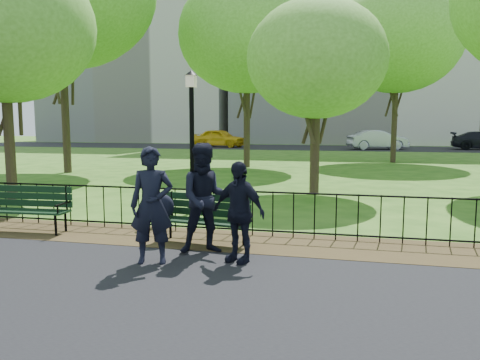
% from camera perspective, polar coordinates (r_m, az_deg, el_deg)
% --- Properties ---
extents(ground, '(120.00, 120.00, 0.00)m').
position_cam_1_polar(ground, '(7.53, -6.18, -10.10)').
color(ground, '#2B5917').
extents(dirt_strip, '(60.00, 1.60, 0.01)m').
position_cam_1_polar(dirt_strip, '(8.90, -2.95, -7.28)').
color(dirt_strip, '#3A2D17').
rests_on(dirt_strip, ground).
extents(far_street, '(70.00, 9.00, 0.01)m').
position_cam_1_polar(far_street, '(41.91, 9.96, 3.90)').
color(far_street, black).
rests_on(far_street, ground).
extents(iron_fence, '(24.06, 0.06, 1.00)m').
position_cam_1_polar(iron_fence, '(9.27, -2.11, -3.63)').
color(iron_fence, black).
rests_on(iron_fence, ground).
extents(apartment_west, '(22.00, 15.00, 26.00)m').
position_cam_1_polar(apartment_west, '(60.94, -11.08, 17.09)').
color(apartment_west, beige).
rests_on(apartment_west, ground).
extents(apartment_mid, '(24.00, 15.00, 30.00)m').
position_cam_1_polar(apartment_mid, '(56.26, 13.30, 19.98)').
color(apartment_mid, silver).
rests_on(apartment_mid, ground).
extents(park_bench_main, '(1.86, 0.75, 0.98)m').
position_cam_1_polar(park_bench_main, '(8.66, -6.70, -3.67)').
color(park_bench_main, black).
rests_on(park_bench_main, ground).
extents(park_bench_left_a, '(1.80, 0.65, 1.01)m').
position_cam_1_polar(park_bench_left_a, '(10.42, -24.43, -2.65)').
color(park_bench_left_a, black).
rests_on(park_bench_left_a, ground).
extents(lamppost, '(0.31, 0.31, 3.45)m').
position_cam_1_polar(lamppost, '(11.41, -5.88, 5.30)').
color(lamppost, black).
rests_on(lamppost, ground).
extents(tree_near_w, '(5.06, 5.06, 7.05)m').
position_cam_1_polar(tree_near_w, '(15.23, -26.98, 16.43)').
color(tree_near_w, '#2D2116').
rests_on(tree_near_w, ground).
extents(tree_near_e, '(4.27, 4.27, 5.95)m').
position_cam_1_polar(tree_near_e, '(14.86, 9.32, 14.33)').
color(tree_near_e, '#2D2116').
rests_on(tree_near_e, ground).
extents(tree_far_c, '(6.66, 6.66, 9.28)m').
position_cam_1_polar(tree_far_c, '(23.64, 0.86, 17.33)').
color(tree_far_c, '#2D2116').
rests_on(tree_far_c, ground).
extents(tree_far_e, '(6.99, 6.99, 9.74)m').
position_cam_1_polar(tree_far_e, '(27.76, 18.68, 16.10)').
color(tree_far_e, '#2D2116').
rests_on(tree_far_e, ground).
extents(person_left, '(0.76, 0.60, 1.84)m').
position_cam_1_polar(person_left, '(7.42, -10.70, -3.05)').
color(person_left, black).
rests_on(person_left, asphalt_path).
extents(person_mid, '(1.02, 0.79, 1.86)m').
position_cam_1_polar(person_mid, '(7.88, -4.17, -2.26)').
color(person_mid, black).
rests_on(person_mid, asphalt_path).
extents(person_right, '(1.02, 0.71, 1.61)m').
position_cam_1_polar(person_right, '(7.38, -0.19, -3.89)').
color(person_right, black).
rests_on(person_right, asphalt_path).
extents(taxi, '(5.07, 2.92, 1.62)m').
position_cam_1_polar(taxi, '(42.40, -2.48, 5.14)').
color(taxi, gold).
rests_on(taxi, far_street).
extents(sedan_silver, '(5.08, 3.12, 1.58)m').
position_cam_1_polar(sedan_silver, '(40.09, 16.42, 4.72)').
color(sedan_silver, '#AFB2B7').
rests_on(sedan_silver, far_street).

